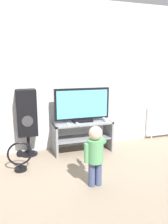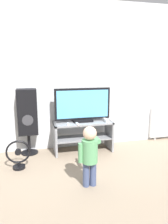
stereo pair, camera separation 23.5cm
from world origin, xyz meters
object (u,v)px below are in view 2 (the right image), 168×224
at_px(television, 83,105).
at_px(child, 90,151).
at_px(game_console, 106,120).
at_px(remote_primary, 68,124).
at_px(speaker_tower, 27,113).
at_px(radiator, 167,122).
at_px(floor_fan, 18,156).
at_px(remote_secondary, 78,124).

bearing_deg(television, child, -99.25).
height_order(game_console, remote_primary, game_console).
relative_size(television, child, 1.24).
distance_m(game_console, speaker_tower, 1.35).
height_order(child, radiator, child).
xyz_separation_m(television, child, (-0.19, -1.16, -0.36)).
bearing_deg(floor_fan, television, 22.96).
relative_size(television, radiator, 1.28).
bearing_deg(floor_fan, speaker_tower, 74.48).
bearing_deg(radiator, remote_secondary, -169.15).
bearing_deg(television, remote_secondary, -126.04).
distance_m(remote_primary, floor_fan, 0.93).
bearing_deg(child, television, 80.75).
distance_m(game_console, remote_primary, 0.68).
bearing_deg(game_console, remote_primary, -175.87).
height_order(remote_secondary, child, child).
xyz_separation_m(game_console, child, (-0.58, -1.05, -0.10)).
relative_size(remote_primary, radiator, 0.17).
xyz_separation_m(game_console, remote_secondary, (-0.52, -0.07, -0.01)).
distance_m(game_console, floor_fan, 1.56).
height_order(remote_primary, child, child).
relative_size(game_console, remote_primary, 1.37).
distance_m(child, radiator, 2.44).
distance_m(child, floor_fan, 1.17).
bearing_deg(game_console, television, 165.23).
bearing_deg(floor_fan, radiator, 12.71).
relative_size(remote_primary, remote_secondary, 1.01).
xyz_separation_m(game_console, remote_primary, (-0.68, -0.05, -0.01)).
bearing_deg(remote_secondary, game_console, 8.11).
height_order(television, remote_primary, television).
xyz_separation_m(remote_secondary, radiator, (1.97, 0.38, -0.18)).
xyz_separation_m(child, radiator, (2.03, 1.36, -0.10)).
relative_size(remote_primary, floor_fan, 0.30).
distance_m(remote_primary, radiator, 2.16).
relative_size(television, remote_primary, 7.31).
distance_m(child, speaker_tower, 1.48).
bearing_deg(radiator, game_console, -168.19).
height_order(game_console, floor_fan, game_console).
xyz_separation_m(child, speaker_tower, (-0.74, 1.25, 0.25)).
relative_size(television, remote_secondary, 7.36).
distance_m(remote_primary, remote_secondary, 0.16).
relative_size(television, speaker_tower, 0.87).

